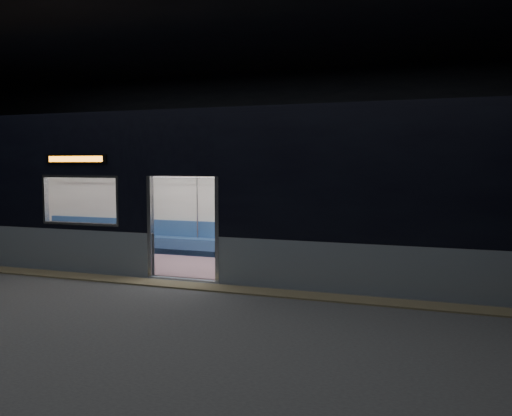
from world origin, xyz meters
The scene contains 7 objects.
station_floor centered at (0.00, 0.00, -0.01)m, with size 24.00×14.00×0.01m, color #47494C.
station_envelope centered at (0.00, 0.00, 3.66)m, with size 24.00×14.00×5.00m.
tactile_strip centered at (0.00, 0.55, 0.01)m, with size 22.80×0.50×0.03m, color #8C7F59.
metro_car centered at (0.00, 2.54, 1.85)m, with size 18.00×3.04×3.35m.
passenger centered at (4.05, 3.55, 0.76)m, with size 0.40×0.64×1.27m.
handbag centered at (4.10, 3.35, 0.66)m, with size 0.26×0.22×0.13m, color black.
transit_map centered at (1.73, 3.85, 1.44)m, with size 0.90×0.03×0.59m, color white.
Camera 1 is at (4.91, -8.40, 2.29)m, focal length 38.00 mm.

